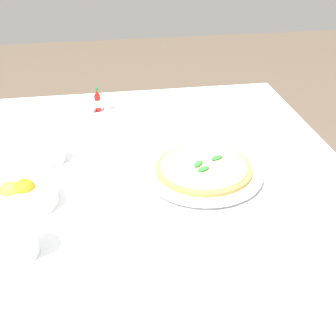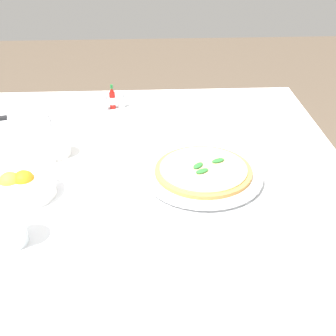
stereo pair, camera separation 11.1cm
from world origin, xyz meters
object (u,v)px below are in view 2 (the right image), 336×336
at_px(water_glass_back_corner, 7,225).
at_px(pizza_plate, 203,175).
at_px(coffee_cup_near_right, 56,147).
at_px(hot_sauce_bottle, 112,99).
at_px(salt_shaker, 121,100).
at_px(dinner_knife, 11,117).
at_px(citrus_bowl, 22,185).
at_px(napkin_folded, 11,122).
at_px(coffee_cup_left_edge, 331,236).
at_px(pepper_shaker, 104,103).
at_px(pizza, 203,170).

bearing_deg(water_glass_back_corner, pizza_plate, 27.67).
bearing_deg(water_glass_back_corner, coffee_cup_near_right, 83.47).
distance_m(hot_sauce_bottle, salt_shaker, 0.03).
distance_m(dinner_knife, citrus_bowl, 0.41).
distance_m(napkin_folded, dinner_knife, 0.01).
height_order(coffee_cup_near_right, citrus_bowl, citrus_bowl).
height_order(pizza_plate, citrus_bowl, citrus_bowl).
xyz_separation_m(coffee_cup_left_edge, water_glass_back_corner, (-0.66, 0.05, 0.02)).
xyz_separation_m(coffee_cup_left_edge, citrus_bowl, (-0.67, 0.22, -0.00)).
xyz_separation_m(dinner_knife, pepper_shaker, (0.28, 0.10, 0.00)).
relative_size(pizza_plate, citrus_bowl, 2.00).
relative_size(pizza_plate, pepper_shaker, 5.34).
xyz_separation_m(coffee_cup_left_edge, dinner_knife, (-0.79, 0.62, -0.00)).
bearing_deg(napkin_folded, pepper_shaker, 0.79).
bearing_deg(salt_shaker, citrus_bowl, -112.69).
relative_size(coffee_cup_left_edge, salt_shaker, 2.31).
bearing_deg(hot_sauce_bottle, pizza, -60.99).
relative_size(pizza_plate, coffee_cup_near_right, 2.26).
height_order(pizza_plate, dinner_knife, dinner_knife).
xyz_separation_m(pizza_plate, citrus_bowl, (-0.44, -0.05, 0.02)).
bearing_deg(pizza, hot_sauce_bottle, 119.01).
distance_m(coffee_cup_near_right, citrus_bowl, 0.19).
height_order(coffee_cup_left_edge, salt_shaker, coffee_cup_left_edge).
distance_m(pizza, salt_shaker, 0.52).
height_order(pizza, salt_shaker, salt_shaker).
bearing_deg(water_glass_back_corner, pizza, 27.67).
xyz_separation_m(citrus_bowl, salt_shaker, (0.22, 0.51, -0.00)).
relative_size(salt_shaker, pepper_shaker, 1.00).
height_order(coffee_cup_left_edge, dinner_knife, coffee_cup_left_edge).
bearing_deg(citrus_bowl, coffee_cup_left_edge, -18.42).
bearing_deg(coffee_cup_near_right, hot_sauce_bottle, 67.24).
height_order(coffee_cup_near_right, dinner_knife, coffee_cup_near_right).
bearing_deg(pizza, napkin_folded, 148.59).
bearing_deg(pizza_plate, dinner_knife, 148.41).
xyz_separation_m(coffee_cup_left_edge, pepper_shaker, (-0.51, 0.72, -0.00)).
distance_m(pizza_plate, napkin_folded, 0.66).
bearing_deg(coffee_cup_left_edge, dinner_knife, 141.96).
bearing_deg(pepper_shaker, hot_sauce_bottle, 19.65).
relative_size(water_glass_back_corner, napkin_folded, 0.41).
bearing_deg(coffee_cup_left_edge, pepper_shaker, 125.32).
bearing_deg(pizza_plate, citrus_bowl, -173.54).
bearing_deg(pizza_plate, pizza, 32.64).
xyz_separation_m(hot_sauce_bottle, salt_shaker, (0.03, 0.01, -0.01)).
bearing_deg(coffee_cup_near_right, pizza, -18.90).
bearing_deg(pizza_plate, salt_shaker, 115.73).
distance_m(hot_sauce_bottle, pepper_shaker, 0.03).
xyz_separation_m(napkin_folded, citrus_bowl, (0.12, -0.39, 0.02)).
height_order(napkin_folded, dinner_knife, dinner_knife).
distance_m(coffee_cup_left_edge, napkin_folded, 1.00).
distance_m(dinner_knife, pepper_shaker, 0.30).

